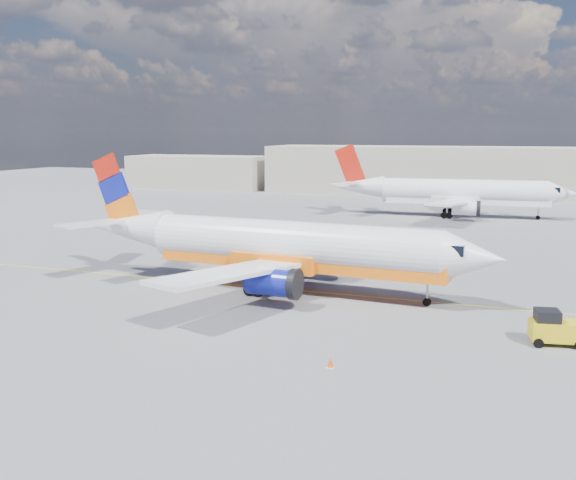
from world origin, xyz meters
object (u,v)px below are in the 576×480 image
(traffic_cone, at_px, (330,363))
(main_jet, at_px, (280,246))
(second_jet, at_px, (455,193))
(gse_tug, at_px, (555,328))

(traffic_cone, bearing_deg, main_jet, 119.45)
(second_jet, height_order, traffic_cone, second_jet)
(second_jet, bearing_deg, traffic_cone, -94.16)
(second_jet, height_order, gse_tug, second_jet)
(second_jet, bearing_deg, gse_tug, -82.89)
(main_jet, relative_size, gse_tug, 11.09)
(main_jet, distance_m, traffic_cone, 14.86)
(second_jet, xyz_separation_m, gse_tug, (9.38, -48.55, -2.16))
(main_jet, bearing_deg, gse_tug, -15.02)
(main_jet, height_order, gse_tug, main_jet)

